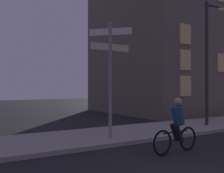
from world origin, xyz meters
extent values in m
cube|color=#9E9991|center=(0.00, 6.31, 0.07)|extent=(40.00, 3.25, 0.14)
cylinder|color=gray|center=(1.10, 5.48, 2.18)|extent=(0.12, 0.12, 4.08)
cube|color=white|center=(1.10, 5.48, 3.87)|extent=(1.10, 1.10, 0.24)
cube|color=beige|center=(1.10, 5.48, 3.33)|extent=(1.55, 0.03, 0.24)
cylinder|color=#2D2D30|center=(6.69, 5.86, 3.07)|extent=(0.16, 0.16, 5.85)
cylinder|color=#2D2D30|center=(7.22, 5.86, 5.84)|extent=(1.06, 0.10, 0.10)
ellipsoid|color=#F9E099|center=(7.75, 5.86, 5.74)|extent=(0.44, 0.28, 0.20)
torus|color=black|center=(1.36, 3.10, 0.36)|extent=(0.72, 0.10, 0.72)
torus|color=black|center=(2.45, 3.17, 0.36)|extent=(0.72, 0.10, 0.72)
cylinder|color=black|center=(1.91, 3.14, 0.61)|extent=(1.00, 0.11, 0.04)
cylinder|color=navy|center=(2.01, 3.14, 1.08)|extent=(0.47, 0.35, 0.61)
sphere|color=tan|center=(2.01, 3.14, 1.50)|extent=(0.22, 0.22, 0.22)
cylinder|color=black|center=(1.96, 3.05, 0.58)|extent=(0.35, 0.14, 0.55)
cylinder|color=black|center=(1.95, 3.23, 0.58)|extent=(0.35, 0.14, 0.55)
cube|color=#6B6056|center=(11.69, 13.31, 6.11)|extent=(10.26, 9.28, 12.22)
cube|color=#F2C672|center=(8.27, 8.63, 2.00)|extent=(0.90, 0.06, 1.20)
cube|color=#F2C672|center=(8.27, 8.63, 3.54)|extent=(0.90, 0.06, 1.20)
cube|color=#F2C672|center=(11.69, 8.63, 3.54)|extent=(0.90, 0.06, 1.20)
cube|color=#F2C672|center=(8.27, 8.63, 5.07)|extent=(0.90, 0.06, 1.20)
camera|label=1|loc=(-3.87, -2.57, 1.91)|focal=43.32mm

